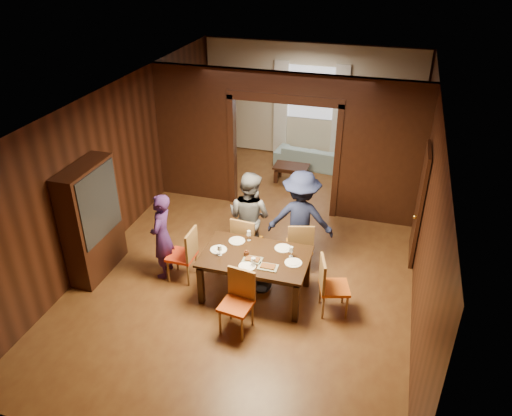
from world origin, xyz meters
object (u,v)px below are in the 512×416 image
(person_purple, at_px, (162,236))
(hutch, at_px, (92,221))
(sofa, at_px, (312,156))
(dining_table, at_px, (255,275))
(chair_near, at_px, (236,304))
(person_grey, at_px, (249,217))
(chair_right, at_px, (335,286))
(chair_left, at_px, (181,254))
(chair_far_r, at_px, (299,244))
(chair_far_l, at_px, (247,239))
(coffee_table, at_px, (291,173))
(person_navy, at_px, (301,219))

(person_purple, relative_size, hutch, 0.77)
(sofa, relative_size, dining_table, 1.06)
(sofa, relative_size, chair_near, 1.86)
(person_grey, xyz_separation_m, chair_near, (0.35, -1.83, -0.37))
(person_grey, xyz_separation_m, chair_right, (1.67, -1.01, -0.37))
(chair_near, bearing_deg, dining_table, 95.33)
(chair_left, bearing_deg, chair_far_r, 115.03)
(chair_far_l, relative_size, chair_far_r, 1.00)
(hutch, bearing_deg, person_purple, 11.11)
(chair_right, bearing_deg, sofa, -2.35)
(chair_right, distance_m, chair_far_l, 1.88)
(person_grey, distance_m, chair_left, 1.33)
(person_purple, bearing_deg, person_grey, 118.93)
(sofa, bearing_deg, hutch, 69.10)
(person_purple, xyz_separation_m, chair_right, (2.93, -0.15, -0.28))
(person_grey, xyz_separation_m, dining_table, (0.39, -0.96, -0.47))
(coffee_table, height_order, chair_far_r, chair_far_r)
(person_navy, distance_m, dining_table, 1.30)
(dining_table, height_order, chair_left, chair_left)
(person_grey, xyz_separation_m, sofa, (0.32, 4.26, -0.59))
(person_purple, distance_m, hutch, 1.19)
(person_grey, bearing_deg, dining_table, 129.21)
(dining_table, xyz_separation_m, chair_left, (-1.31, 0.07, 0.10))
(person_purple, xyz_separation_m, dining_table, (1.65, -0.10, -0.39))
(chair_far_r, bearing_deg, dining_table, 44.50)
(person_navy, relative_size, chair_far_r, 1.83)
(chair_near, bearing_deg, hutch, 172.66)
(person_navy, height_order, chair_left, person_navy)
(dining_table, relative_size, hutch, 0.85)
(person_navy, relative_size, sofa, 0.98)
(person_grey, height_order, chair_near, person_grey)
(sofa, relative_size, chair_far_r, 1.86)
(chair_left, relative_size, chair_far_l, 1.00)
(chair_right, height_order, chair_far_r, same)
(chair_right, bearing_deg, hutch, 74.37)
(person_navy, xyz_separation_m, chair_far_l, (-0.88, -0.28, -0.40))
(sofa, distance_m, coffee_table, 1.03)
(person_purple, relative_size, chair_far_r, 1.58)
(person_purple, distance_m, person_grey, 1.53)
(person_purple, xyz_separation_m, coffee_table, (1.29, 4.15, -0.57))
(hutch, bearing_deg, coffee_table, 60.87)
(person_purple, bearing_deg, chair_near, 53.72)
(chair_near, bearing_deg, chair_right, 39.56)
(person_purple, distance_m, chair_right, 2.95)
(person_purple, bearing_deg, dining_table, 81.36)
(sofa, bearing_deg, person_navy, 103.86)
(dining_table, relative_size, chair_far_r, 1.74)
(sofa, height_order, hutch, hutch)
(dining_table, bearing_deg, coffee_table, 94.93)
(chair_right, xyz_separation_m, chair_far_r, (-0.75, 0.97, 0.00))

